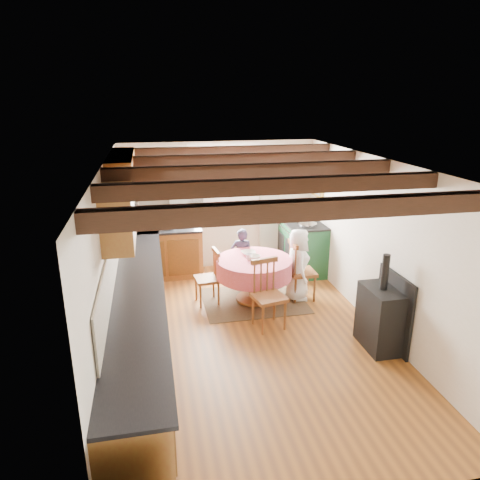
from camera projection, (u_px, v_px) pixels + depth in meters
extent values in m
cube|color=#995820|center=(252.00, 336.00, 6.17)|extent=(3.60, 5.50, 0.00)
cube|color=white|center=(253.00, 163.00, 5.43)|extent=(3.60, 5.50, 0.00)
cube|color=silver|center=(219.00, 206.00, 8.36)|extent=(3.60, 0.00, 2.40)
cube|color=silver|center=(338.00, 382.00, 3.24)|extent=(3.60, 0.00, 2.40)
cube|color=silver|center=(110.00, 265.00, 5.46)|extent=(0.00, 5.50, 2.40)
cube|color=silver|center=(379.00, 246.00, 6.14)|extent=(0.00, 5.50, 2.40)
cube|color=#341C12|center=(310.00, 209.00, 3.59)|extent=(3.60, 0.16, 0.16)
cube|color=#341C12|center=(275.00, 186.00, 4.52)|extent=(3.60, 0.16, 0.16)
cube|color=#341C12|center=(253.00, 170.00, 5.45)|extent=(3.60, 0.16, 0.16)
cube|color=#341C12|center=(237.00, 159.00, 6.39)|extent=(3.60, 0.16, 0.16)
cube|color=#341C12|center=(225.00, 151.00, 7.32)|extent=(3.60, 0.16, 0.16)
cube|color=beige|center=(113.00, 257.00, 5.74)|extent=(0.02, 4.50, 0.55)
cube|color=beige|center=(166.00, 209.00, 8.15)|extent=(1.40, 0.02, 0.55)
cube|color=olive|center=(139.00, 318.00, 5.75)|extent=(0.60, 5.30, 0.88)
cube|color=olive|center=(166.00, 253.00, 8.12)|extent=(1.30, 0.60, 0.88)
cube|color=black|center=(138.00, 285.00, 5.61)|extent=(0.64, 5.30, 0.04)
cube|color=black|center=(164.00, 229.00, 7.95)|extent=(1.30, 0.64, 0.04)
cube|color=olive|center=(123.00, 186.00, 6.37)|extent=(0.34, 1.80, 0.90)
cube|color=olive|center=(118.00, 216.00, 4.99)|extent=(0.34, 0.90, 0.70)
cube|color=white|center=(224.00, 185.00, 8.24)|extent=(1.34, 0.03, 1.54)
cube|color=white|center=(224.00, 185.00, 8.25)|extent=(1.20, 0.01, 1.40)
cube|color=#AEAEAE|center=(180.00, 214.00, 8.15)|extent=(0.35, 0.10, 2.10)
cube|color=#AEAEAE|center=(269.00, 210.00, 8.48)|extent=(0.35, 0.10, 2.10)
cylinder|color=black|center=(225.00, 153.00, 7.97)|extent=(2.00, 0.03, 0.03)
cube|color=gold|center=(318.00, 181.00, 8.12)|extent=(0.04, 0.50, 0.60)
cylinder|color=silver|center=(274.00, 178.00, 8.38)|extent=(0.30, 0.02, 0.30)
cube|color=#3A2F24|center=(254.00, 300.00, 7.23)|extent=(1.63, 1.26, 0.01)
imported|color=#2B2A41|center=(242.00, 257.00, 7.66)|extent=(0.43, 0.34, 1.04)
imported|color=white|center=(298.00, 265.00, 7.14)|extent=(0.44, 0.62, 1.19)
imported|color=silver|center=(249.00, 253.00, 7.19)|extent=(0.26, 0.26, 0.06)
imported|color=silver|center=(254.00, 257.00, 6.98)|extent=(0.22, 0.22, 0.06)
imported|color=silver|center=(249.00, 257.00, 6.95)|extent=(0.14, 0.14, 0.10)
cylinder|color=#262628|center=(146.00, 222.00, 7.85)|extent=(0.15, 0.15, 0.25)
cylinder|color=#262628|center=(172.00, 222.00, 7.99)|extent=(0.17, 0.17, 0.19)
cylinder|color=#262628|center=(172.00, 222.00, 7.85)|extent=(0.10, 0.10, 0.27)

